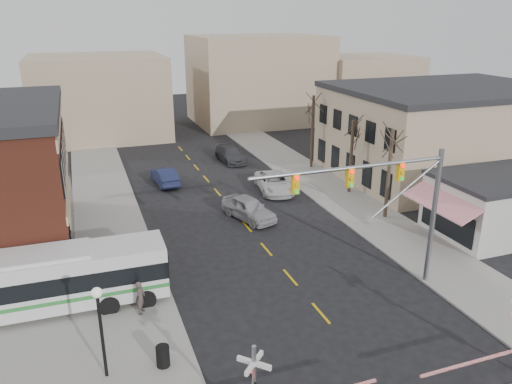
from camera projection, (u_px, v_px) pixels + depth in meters
ground at (339, 335)px, 24.27m from camera, size 160.00×160.00×0.00m
sidewalk_west at (107, 213)px, 38.95m from camera, size 5.00×60.00×0.12m
sidewalk_east at (325, 187)px, 45.01m from camera, size 5.00×60.00×0.12m
tan_building at (444, 131)px, 47.58m from camera, size 20.30×15.30×8.50m
awning_shop at (495, 205)px, 34.84m from camera, size 9.74×6.20×4.30m
tree_east_a at (389, 175)px, 37.08m from camera, size 0.28×0.28×6.75m
tree_east_b at (351, 157)px, 42.57m from camera, size 0.28×0.28×6.30m
tree_east_c at (312, 132)px, 49.57m from camera, size 0.28×0.28×7.20m
transit_bus at (42, 281)px, 25.56m from camera, size 12.65×2.95×3.25m
traffic_signal_mast at (390, 194)px, 26.27m from camera, size 11.05×0.30×8.00m
street_lamp at (99, 314)px, 20.36m from camera, size 0.44×0.44×4.28m
trash_bin at (163, 356)px, 21.83m from camera, size 0.60×0.60×0.98m
car_a at (249, 208)px, 37.81m from camera, size 3.52×5.44×1.72m
car_b at (165, 176)px, 45.60m from camera, size 2.04×4.86×1.56m
car_c at (274, 183)px, 43.77m from camera, size 3.45×6.09×1.60m
car_d at (230, 154)px, 52.72m from camera, size 2.45×5.38×1.53m
pedestrian_near at (141, 297)px, 25.60m from camera, size 0.66×0.78×1.80m
pedestrian_far at (106, 276)px, 27.63m from camera, size 1.00×1.11×1.89m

